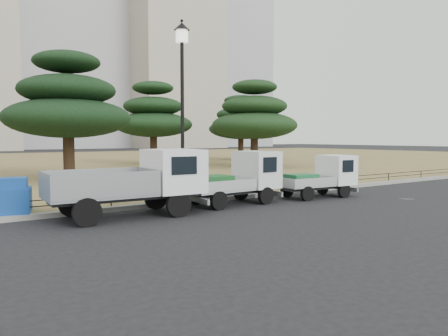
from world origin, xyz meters
TOP-DOWN VIEW (x-y plane):
  - ground at (0.00, 0.00)m, footprint 220.00×220.00m
  - lawn at (0.00, 30.60)m, footprint 120.00×56.00m
  - curb at (0.00, 2.60)m, footprint 120.00×0.25m
  - truck_large at (-3.70, 1.37)m, footprint 4.74×2.06m
  - truck_kei_front at (0.36, 1.61)m, footprint 3.66×1.72m
  - truck_kei_rear at (4.23, 1.17)m, footprint 3.32×1.64m
  - street_lamp at (-1.22, 2.90)m, footprint 0.57×0.57m
  - pipe_fence at (0.00, 2.75)m, footprint 38.00×0.04m
  - tarp_pile at (-7.15, 3.27)m, footprint 1.85×1.55m
  - manhole at (6.50, -1.20)m, footprint 0.60×0.60m
  - pine_center_left at (-2.41, 13.67)m, footprint 6.85×6.85m
  - pine_center_right at (7.01, 22.70)m, footprint 6.57×6.57m
  - pine_east_near at (12.22, 15.58)m, footprint 6.65×6.65m
  - pine_east_far at (17.70, 24.67)m, footprint 6.53×6.53m
  - tower_east at (40.00, 82.00)m, footprint 20.00×18.00m
  - tower_far_east at (58.00, 90.00)m, footprint 24.00×20.00m
  - radio_tower at (72.00, 85.00)m, footprint 1.80×1.80m

SIDE VIEW (x-z plane):
  - ground at x=0.00m, z-range 0.00..0.00m
  - manhole at x=6.50m, z-range 0.00..0.01m
  - lawn at x=0.00m, z-range 0.00..0.15m
  - curb at x=0.00m, z-range 0.00..0.16m
  - pipe_fence at x=0.00m, z-range 0.24..0.64m
  - tarp_pile at x=-7.15m, z-range 0.04..1.11m
  - truck_kei_rear at x=4.23m, z-range 0.00..1.68m
  - truck_kei_front at x=0.36m, z-range 0.00..1.90m
  - truck_large at x=-3.70m, z-range 0.11..2.15m
  - pine_east_far at x=17.70m, z-range 0.66..7.22m
  - pine_east_near at x=12.22m, z-range 0.67..7.38m
  - pine_center_left at x=-2.41m, z-range 0.69..7.65m
  - pine_center_right at x=7.01m, z-range 0.70..7.67m
  - street_lamp at x=-1.22m, z-range 1.27..7.66m
  - tower_east at x=40.00m, z-range 0.00..48.00m
  - radio_tower at x=72.00m, z-range -1.46..61.54m
  - tower_far_east at x=58.00m, z-range 0.00..70.00m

